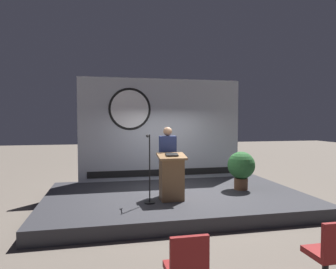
{
  "coord_description": "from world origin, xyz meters",
  "views": [
    {
      "loc": [
        -1.76,
        -7.27,
        2.16
      ],
      "look_at": [
        -0.24,
        -0.19,
        1.8
      ],
      "focal_mm": 31.99,
      "sensor_mm": 36.0,
      "label": 1
    }
  ],
  "objects": [
    {
      "name": "potted_plant",
      "position": [
        1.81,
        0.06,
        0.9
      ],
      "size": [
        0.73,
        0.73,
        1.01
      ],
      "color": "brown",
      "rests_on": "stage_platform"
    },
    {
      "name": "ground_plane",
      "position": [
        0.0,
        0.0,
        0.0
      ],
      "size": [
        40.0,
        40.0,
        0.0
      ],
      "primitive_type": "plane",
      "color": "#6B6056"
    },
    {
      "name": "podium",
      "position": [
        -0.24,
        -0.59,
        0.83
      ],
      "size": [
        0.64,
        0.5,
        1.09
      ],
      "color": "olive",
      "rests_on": "stage_platform"
    },
    {
      "name": "stage_platform",
      "position": [
        0.0,
        0.0,
        0.15
      ],
      "size": [
        6.4,
        4.0,
        0.3
      ],
      "primitive_type": "cube",
      "color": "#333338",
      "rests_on": "ground"
    },
    {
      "name": "audience_chair_right",
      "position": [
        -0.86,
        -4.07,
        0.49
      ],
      "size": [
        0.44,
        0.45,
        0.89
      ],
      "color": "black",
      "rests_on": "ground"
    },
    {
      "name": "microphone_stand",
      "position": [
        -0.78,
        -0.7,
        0.84
      ],
      "size": [
        0.24,
        0.49,
        1.53
      ],
      "color": "black",
      "rests_on": "stage_platform"
    },
    {
      "name": "banner_display",
      "position": [
        -0.03,
        1.85,
        1.87
      ],
      "size": [
        5.04,
        0.12,
        3.12
      ],
      "color": "#B2B7C1",
      "rests_on": "stage_platform"
    },
    {
      "name": "speaker_person",
      "position": [
        -0.23,
        -0.11,
        1.16
      ],
      "size": [
        0.4,
        0.26,
        1.68
      ],
      "color": "black",
      "rests_on": "stage_platform"
    },
    {
      "name": "audience_chair_left",
      "position": [
        1.06,
        -4.04,
        0.49
      ],
      "size": [
        0.44,
        0.45,
        0.89
      ],
      "color": "black",
      "rests_on": "ground"
    }
  ]
}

